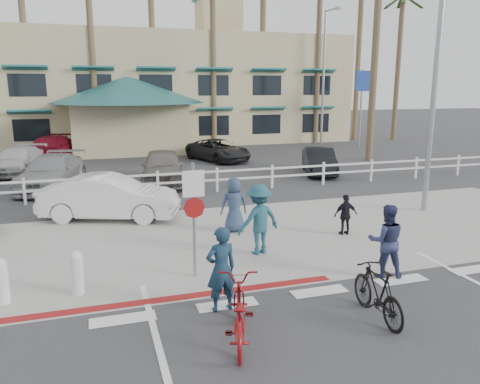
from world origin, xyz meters
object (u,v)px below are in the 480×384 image
object	(u,v)px
bike_red	(238,312)
car_white_sedan	(110,197)
sign_post	(194,215)
bike_black	(378,293)

from	to	relation	value
bike_red	car_white_sedan	distance (m)	8.57
bike_red	car_white_sedan	world-z (taller)	car_white_sedan
sign_post	bike_black	size ratio (longest dim) A/B	1.70
sign_post	bike_red	world-z (taller)	sign_post
car_white_sedan	bike_black	bearing A→B (deg)	-133.18
car_white_sedan	bike_red	bearing A→B (deg)	-149.14
bike_red	bike_black	world-z (taller)	bike_red
bike_red	car_white_sedan	size ratio (longest dim) A/B	0.45
sign_post	bike_black	bearing A→B (deg)	-46.49
sign_post	bike_black	distance (m)	4.16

